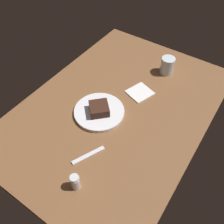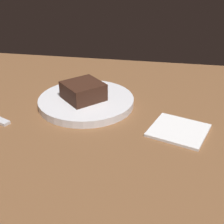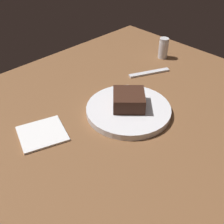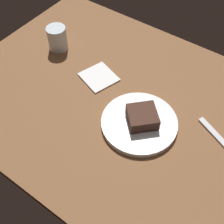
{
  "view_description": "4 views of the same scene",
  "coord_description": "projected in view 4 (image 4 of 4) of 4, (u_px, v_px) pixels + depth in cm",
  "views": [
    {
      "loc": [
        69.01,
        43.83,
        93.07
      ],
      "look_at": [
        6.34,
        1.13,
        5.71
      ],
      "focal_mm": 39.16,
      "sensor_mm": 36.0,
      "label": 1
    },
    {
      "loc": [
        -10.68,
        64.12,
        38.8
      ],
      "look_at": [
        0.53,
        1.68,
        5.02
      ],
      "focal_mm": 49.66,
      "sensor_mm": 36.0,
      "label": 2
    },
    {
      "loc": [
        -41.0,
        -48.73,
        53.31
      ],
      "look_at": [
        -0.03,
        -6.83,
        8.7
      ],
      "focal_mm": 45.82,
      "sensor_mm": 36.0,
      "label": 3
    },
    {
      "loc": [
        33.22,
        -54.66,
        80.29
      ],
      "look_at": [
        -0.68,
        -7.16,
        5.15
      ],
      "focal_mm": 47.29,
      "sensor_mm": 36.0,
      "label": 4
    }
  ],
  "objects": [
    {
      "name": "dessert_plate",
      "position": [
        139.0,
        123.0,
        0.94
      ],
      "size": [
        24.37,
        24.37,
        1.86
      ],
      "primitive_type": "cylinder",
      "color": "silver",
      "rests_on": "dining_table"
    },
    {
      "name": "dining_table",
      "position": [
        126.0,
        106.0,
        1.01
      ],
      "size": [
        120.0,
        84.0,
        3.0
      ],
      "primitive_type": "cube",
      "color": "brown",
      "rests_on": "ground"
    },
    {
      "name": "dessert_spoon",
      "position": [
        216.0,
        135.0,
        0.92
      ],
      "size": [
        14.39,
        7.89,
        0.7
      ],
      "primitive_type": "cube",
      "rotation": [
        0.0,
        0.0,
        2.71
      ],
      "color": "silver",
      "rests_on": "dining_table"
    },
    {
      "name": "water_glass",
      "position": [
        57.0,
        38.0,
        1.14
      ],
      "size": [
        7.47,
        7.47,
        9.56
      ],
      "primitive_type": "cylinder",
      "color": "silver",
      "rests_on": "dining_table"
    },
    {
      "name": "folded_napkin",
      "position": [
        99.0,
        77.0,
        1.07
      ],
      "size": [
        14.68,
        14.24,
        0.6
      ],
      "primitive_type": "cube",
      "rotation": [
        0.0,
        0.0,
        -0.32
      ],
      "color": "white",
      "rests_on": "dining_table"
    },
    {
      "name": "chocolate_cake_slice",
      "position": [
        142.0,
        117.0,
        0.92
      ],
      "size": [
        12.57,
        12.57,
        4.29
      ],
      "primitive_type": "cube",
      "rotation": [
        0.0,
        0.0,
        5.5
      ],
      "color": "#381E14",
      "rests_on": "dessert_plate"
    }
  ]
}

